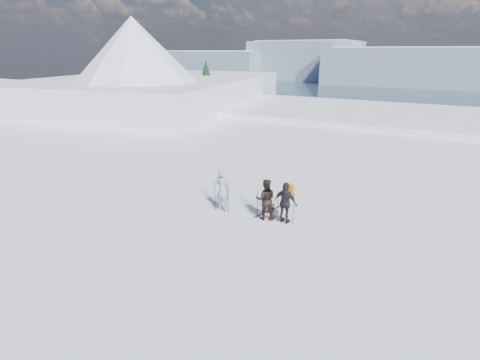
% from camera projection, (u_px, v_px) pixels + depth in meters
% --- Properties ---
extents(lake_basin, '(820.00, 820.00, 71.62)m').
position_uv_depth(lake_basin, '(382.00, 180.00, 38.61)').
color(lake_basin, white).
rests_on(lake_basin, ground).
extents(far_mountain_range, '(770.00, 110.00, 53.00)m').
position_uv_depth(far_mountain_range, '(480.00, 64.00, 378.01)').
color(far_mountain_range, slate).
rests_on(far_mountain_range, ground).
extents(near_ridge, '(31.37, 35.68, 25.62)m').
position_uv_depth(near_ridge, '(171.00, 128.00, 48.90)').
color(near_ridge, white).
rests_on(near_ridge, ground).
extents(skier_grey, '(0.69, 0.49, 1.80)m').
position_uv_depth(skier_grey, '(223.00, 190.00, 15.04)').
color(skier_grey, '#969DA3').
rests_on(skier_grey, ground).
extents(skier_dark, '(0.98, 0.89, 1.62)m').
position_uv_depth(skier_dark, '(266.00, 199.00, 14.35)').
color(skier_dark, black).
rests_on(skier_dark, ground).
extents(skier_pack, '(0.98, 0.49, 1.62)m').
position_uv_depth(skier_pack, '(285.00, 203.00, 14.01)').
color(skier_pack, black).
rests_on(skier_pack, ground).
extents(backpack, '(0.36, 0.23, 0.45)m').
position_uv_depth(backpack, '(290.00, 175.00, 13.87)').
color(backpack, '#D55B14').
rests_on(backpack, skier_pack).
extents(ski_poles, '(3.30, 0.28, 1.32)m').
position_uv_depth(ski_poles, '(256.00, 203.00, 14.46)').
color(ski_poles, black).
rests_on(ski_poles, ground).
extents(skis_loose, '(0.72, 1.65, 0.03)m').
position_uv_depth(skis_loose, '(270.00, 212.00, 15.20)').
color(skis_loose, black).
rests_on(skis_loose, ground).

